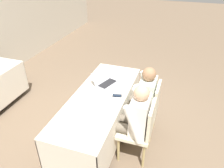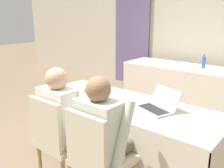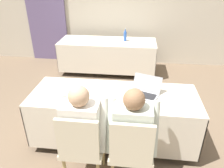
{
  "view_description": "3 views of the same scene",
  "coord_description": "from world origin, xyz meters",
  "px_view_note": "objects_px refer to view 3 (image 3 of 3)",
  "views": [
    {
      "loc": [
        -2.45,
        -1.03,
        2.54
      ],
      "look_at": [
        0.0,
        -0.2,
        0.98
      ],
      "focal_mm": 35.0,
      "sensor_mm": 36.0,
      "label": 1
    },
    {
      "loc": [
        1.48,
        -1.99,
        1.63
      ],
      "look_at": [
        0.0,
        -0.2,
        0.98
      ],
      "focal_mm": 40.0,
      "sensor_mm": 36.0,
      "label": 2
    },
    {
      "loc": [
        0.25,
        -2.31,
        2.1
      ],
      "look_at": [
        0.0,
        -0.2,
        0.98
      ],
      "focal_mm": 35.0,
      "sensor_mm": 36.0,
      "label": 3
    }
  ],
  "objects_px": {
    "cell_phone": "(120,106)",
    "person_white_shirt": "(132,130)",
    "person_checkered_shirt": "(83,126)",
    "laptop": "(144,92)",
    "chair_near_right": "(131,149)",
    "water_bottle": "(125,35)",
    "chair_near_left": "(82,145)"
  },
  "relations": [
    {
      "from": "water_bottle",
      "to": "person_white_shirt",
      "type": "xyz_separation_m",
      "value": [
        0.26,
        -2.87,
        -0.18
      ]
    },
    {
      "from": "person_checkered_shirt",
      "to": "cell_phone",
      "type": "bearing_deg",
      "value": -135.45
    },
    {
      "from": "laptop",
      "to": "person_checkered_shirt",
      "type": "xyz_separation_m",
      "value": [
        -0.62,
        -0.63,
        -0.09
      ]
    },
    {
      "from": "cell_phone",
      "to": "water_bottle",
      "type": "distance_m",
      "value": 2.54
    },
    {
      "from": "laptop",
      "to": "chair_near_left",
      "type": "xyz_separation_m",
      "value": [
        -0.62,
        -0.73,
        -0.25
      ]
    },
    {
      "from": "cell_phone",
      "to": "person_white_shirt",
      "type": "height_order",
      "value": "person_white_shirt"
    },
    {
      "from": "laptop",
      "to": "person_checkered_shirt",
      "type": "distance_m",
      "value": 0.89
    },
    {
      "from": "laptop",
      "to": "person_white_shirt",
      "type": "bearing_deg",
      "value": -80.98
    },
    {
      "from": "water_bottle",
      "to": "chair_near_left",
      "type": "relative_size",
      "value": 0.3
    },
    {
      "from": "water_bottle",
      "to": "person_checkered_shirt",
      "type": "distance_m",
      "value": 2.89
    },
    {
      "from": "water_bottle",
      "to": "laptop",
      "type": "bearing_deg",
      "value": -80.42
    },
    {
      "from": "chair_near_right",
      "to": "person_white_shirt",
      "type": "bearing_deg",
      "value": -90.0
    },
    {
      "from": "cell_phone",
      "to": "person_white_shirt",
      "type": "xyz_separation_m",
      "value": [
        0.16,
        -0.34,
        -0.06
      ]
    },
    {
      "from": "cell_phone",
      "to": "laptop",
      "type": "bearing_deg",
      "value": 32.4
    },
    {
      "from": "water_bottle",
      "to": "person_checkered_shirt",
      "type": "bearing_deg",
      "value": -94.79
    },
    {
      "from": "chair_near_left",
      "to": "chair_near_right",
      "type": "relative_size",
      "value": 1.0
    },
    {
      "from": "laptop",
      "to": "chair_near_right",
      "type": "xyz_separation_m",
      "value": [
        -0.12,
        -0.73,
        -0.25
      ]
    },
    {
      "from": "cell_phone",
      "to": "chair_near_right",
      "type": "relative_size",
      "value": 0.16
    },
    {
      "from": "water_bottle",
      "to": "chair_near_right",
      "type": "height_order",
      "value": "water_bottle"
    },
    {
      "from": "chair_near_left",
      "to": "person_checkered_shirt",
      "type": "xyz_separation_m",
      "value": [
        0.0,
        0.1,
        0.16
      ]
    },
    {
      "from": "chair_near_left",
      "to": "laptop",
      "type": "bearing_deg",
      "value": -130.3
    },
    {
      "from": "laptop",
      "to": "cell_phone",
      "type": "height_order",
      "value": "laptop"
    },
    {
      "from": "laptop",
      "to": "person_white_shirt",
      "type": "xyz_separation_m",
      "value": [
        -0.12,
        -0.63,
        -0.09
      ]
    },
    {
      "from": "chair_near_left",
      "to": "chair_near_right",
      "type": "distance_m",
      "value": 0.5
    },
    {
      "from": "chair_near_right",
      "to": "person_checkered_shirt",
      "type": "bearing_deg",
      "value": -11.75
    },
    {
      "from": "chair_near_right",
      "to": "person_white_shirt",
      "type": "relative_size",
      "value": 0.78
    },
    {
      "from": "chair_near_left",
      "to": "person_checkered_shirt",
      "type": "relative_size",
      "value": 0.78
    },
    {
      "from": "cell_phone",
      "to": "person_checkered_shirt",
      "type": "relative_size",
      "value": 0.13
    },
    {
      "from": "water_bottle",
      "to": "chair_near_right",
      "type": "relative_size",
      "value": 0.3
    },
    {
      "from": "chair_near_right",
      "to": "person_white_shirt",
      "type": "height_order",
      "value": "person_white_shirt"
    },
    {
      "from": "cell_phone",
      "to": "person_white_shirt",
      "type": "relative_size",
      "value": 0.13
    },
    {
      "from": "chair_near_left",
      "to": "person_white_shirt",
      "type": "height_order",
      "value": "person_white_shirt"
    }
  ]
}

